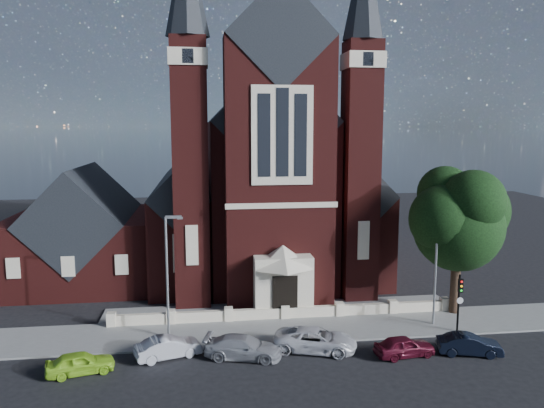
{
  "coord_description": "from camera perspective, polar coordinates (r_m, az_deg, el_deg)",
  "views": [
    {
      "loc": [
        -5.65,
        -29.29,
        13.62
      ],
      "look_at": [
        -0.2,
        12.0,
        7.53
      ],
      "focal_mm": 35.0,
      "sensor_mm": 36.0,
      "label": 1
    }
  ],
  "objects": [
    {
      "name": "car_navy",
      "position": [
        35.05,
        20.45,
        -13.99
      ],
      "size": [
        3.98,
        2.17,
        1.24
      ],
      "primitive_type": "imported",
      "rotation": [
        0.0,
        0.0,
        1.33
      ],
      "color": "black",
      "rests_on": "ground"
    },
    {
      "name": "car_white_suv",
      "position": [
        33.55,
        4.71,
        -14.35
      ],
      "size": [
        5.5,
        3.7,
        1.4
      ],
      "primitive_type": "imported",
      "rotation": [
        0.0,
        0.0,
        1.27
      ],
      "color": "silver",
      "rests_on": "ground"
    },
    {
      "name": "car_silver_b",
      "position": [
        32.56,
        -3.13,
        -15.13
      ],
      "size": [
        4.91,
        2.95,
        1.33
      ],
      "primitive_type": "imported",
      "rotation": [
        0.0,
        0.0,
        1.32
      ],
      "color": "#93959A",
      "rests_on": "ground"
    },
    {
      "name": "car_silver_a",
      "position": [
        33.13,
        -11.08,
        -14.89
      ],
      "size": [
        4.14,
        2.53,
        1.29
      ],
      "primitive_type": "imported",
      "rotation": [
        0.0,
        0.0,
        1.89
      ],
      "color": "#B7B8BF",
      "rests_on": "ground"
    },
    {
      "name": "car_lime_van",
      "position": [
        32.49,
        -19.93,
        -15.77
      ],
      "size": [
        3.92,
        2.33,
        1.25
      ],
      "primitive_type": "imported",
      "rotation": [
        0.0,
        0.0,
        1.82
      ],
      "color": "#9DD92B",
      "rests_on": "ground"
    },
    {
      "name": "pavement_strip",
      "position": [
        36.86,
        1.88,
        -13.36
      ],
      "size": [
        60.0,
        5.0,
        0.12
      ],
      "primitive_type": "cube",
      "color": "slate",
      "rests_on": "ground"
    },
    {
      "name": "forecourt_paving",
      "position": [
        40.56,
        0.94,
        -11.3
      ],
      "size": [
        26.0,
        3.0,
        0.14
      ],
      "primitive_type": "cube",
      "color": "slate",
      "rests_on": "ground"
    },
    {
      "name": "church",
      "position": [
        52.81,
        -1.34,
        2.42
      ],
      "size": [
        20.01,
        34.9,
        29.2
      ],
      "color": "#4A1613",
      "rests_on": "ground"
    },
    {
      "name": "street_tree",
      "position": [
        40.02,
        19.73,
        -1.75
      ],
      "size": [
        6.4,
        6.6,
        10.7
      ],
      "color": "black",
      "rests_on": "ground"
    },
    {
      "name": "street_lamp_right",
      "position": [
        37.91,
        17.35,
        -5.83
      ],
      "size": [
        1.16,
        0.22,
        8.09
      ],
      "color": "gray",
      "rests_on": "ground"
    },
    {
      "name": "forecourt_wall",
      "position": [
        38.7,
        1.39,
        -12.28
      ],
      "size": [
        24.0,
        0.4,
        0.9
      ],
      "primitive_type": "cube",
      "color": "beige",
      "rests_on": "ground"
    },
    {
      "name": "ground",
      "position": [
        46.68,
        -0.25,
        -8.64
      ],
      "size": [
        120.0,
        120.0,
        0.0
      ],
      "primitive_type": "plane",
      "color": "black",
      "rests_on": "ground"
    },
    {
      "name": "street_lamp_left",
      "position": [
        34.56,
        -11.09,
        -6.96
      ],
      "size": [
        1.16,
        0.22,
        8.09
      ],
      "color": "gray",
      "rests_on": "ground"
    },
    {
      "name": "traffic_signal",
      "position": [
        37.48,
        19.51,
        -9.29
      ],
      "size": [
        0.28,
        0.42,
        4.0
      ],
      "color": "black",
      "rests_on": "ground"
    },
    {
      "name": "parish_hall",
      "position": [
        49.35,
        -19.51,
        -3.39
      ],
      "size": [
        12.0,
        12.2,
        10.24
      ],
      "color": "#4A1613",
      "rests_on": "ground"
    },
    {
      "name": "car_dark_red",
      "position": [
        33.7,
        14.05,
        -14.62
      ],
      "size": [
        3.82,
        1.94,
        1.25
      ],
      "primitive_type": "imported",
      "rotation": [
        0.0,
        0.0,
        1.7
      ],
      "color": "#500D1D",
      "rests_on": "ground"
    }
  ]
}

